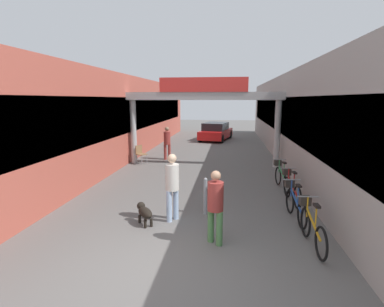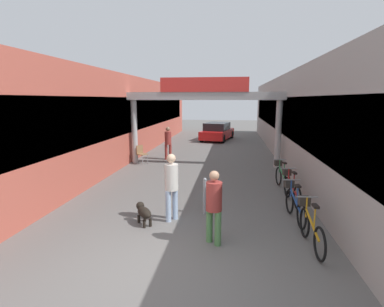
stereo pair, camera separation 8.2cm
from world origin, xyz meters
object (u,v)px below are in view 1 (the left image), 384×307
(pedestrian_carrying_crate, at_px, (167,141))
(bollard_post_metal, at_px, (205,196))
(bicycle_red_third, at_px, (291,188))
(bicycle_blue_second, at_px, (295,202))
(bicycle_orange_nearest, at_px, (311,225))
(pedestrian_with_dog, at_px, (172,183))
(dog_on_leash, at_px, (144,212))
(cafe_chair_wood_nearer, at_px, (140,153))
(parked_car_red, at_px, (216,132))
(bicycle_green_farthest, at_px, (282,176))
(pedestrian_companion, at_px, (215,203))

(pedestrian_carrying_crate, distance_m, bollard_post_metal, 7.65)
(bicycle_red_third, bearing_deg, bicycle_blue_second, -97.39)
(bicycle_orange_nearest, distance_m, bicycle_red_third, 2.78)
(pedestrian_with_dog, height_order, dog_on_leash, pedestrian_with_dog)
(cafe_chair_wood_nearer, bearing_deg, dog_on_leash, -72.40)
(pedestrian_carrying_crate, height_order, bicycle_blue_second, pedestrian_carrying_crate)
(pedestrian_with_dog, xyz_separation_m, parked_car_red, (0.35, 15.52, -0.35))
(bicycle_orange_nearest, xyz_separation_m, bicycle_green_farthest, (0.06, 4.17, 0.00))
(pedestrian_with_dog, xyz_separation_m, bicycle_green_farthest, (3.23, 3.25, -0.56))
(pedestrian_with_dog, xyz_separation_m, pedestrian_carrying_crate, (-1.77, 7.73, -0.03))
(bollard_post_metal, bearing_deg, dog_on_leash, -149.45)
(bicycle_orange_nearest, bearing_deg, bicycle_green_farthest, 89.17)
(dog_on_leash, distance_m, bicycle_green_farthest, 5.27)
(pedestrian_with_dog, bearing_deg, pedestrian_carrying_crate, 102.86)
(pedestrian_with_dog, bearing_deg, bicycle_orange_nearest, -16.11)
(bicycle_blue_second, bearing_deg, bollard_post_metal, 179.16)
(pedestrian_companion, xyz_separation_m, dog_on_leash, (-1.79, 0.80, -0.60))
(dog_on_leash, height_order, bicycle_red_third, bicycle_red_third)
(bicycle_red_third, height_order, bollard_post_metal, bollard_post_metal)
(bicycle_blue_second, bearing_deg, pedestrian_with_dog, -170.83)
(bicycle_blue_second, height_order, bollard_post_metal, bollard_post_metal)
(pedestrian_with_dog, height_order, pedestrian_carrying_crate, pedestrian_with_dog)
(bollard_post_metal, bearing_deg, bicycle_red_third, 28.08)
(pedestrian_with_dog, relative_size, bicycle_green_farthest, 1.03)
(dog_on_leash, bearing_deg, pedestrian_with_dog, 25.95)
(bicycle_green_farthest, bearing_deg, bicycle_orange_nearest, -90.83)
(bicycle_green_farthest, bearing_deg, cafe_chair_wood_nearer, 151.60)
(bicycle_red_third, distance_m, parked_car_red, 13.96)
(cafe_chair_wood_nearer, bearing_deg, bicycle_green_farthest, -28.40)
(bicycle_red_third, bearing_deg, pedestrian_carrying_crate, 130.71)
(pedestrian_companion, relative_size, dog_on_leash, 2.36)
(dog_on_leash, xyz_separation_m, bicycle_blue_second, (3.76, 0.82, 0.12))
(pedestrian_with_dog, height_order, bicycle_red_third, pedestrian_with_dog)
(bicycle_green_farthest, bearing_deg, pedestrian_carrying_crate, 138.09)
(pedestrian_companion, bearing_deg, bicycle_red_third, 54.28)
(pedestrian_companion, bearing_deg, parked_car_red, 92.70)
(pedestrian_with_dog, bearing_deg, bicycle_blue_second, 9.17)
(bicycle_orange_nearest, xyz_separation_m, parked_car_red, (-2.81, 16.43, 0.21))
(pedestrian_companion, xyz_separation_m, parked_car_red, (-0.79, 16.63, -0.27))
(pedestrian_companion, xyz_separation_m, bollard_post_metal, (-0.35, 1.66, -0.40))
(dog_on_leash, bearing_deg, bicycle_orange_nearest, -8.90)
(pedestrian_carrying_crate, xyz_separation_m, dog_on_leash, (1.11, -8.05, -0.65))
(pedestrian_carrying_crate, bearing_deg, bicycle_orange_nearest, -60.31)
(pedestrian_carrying_crate, bearing_deg, parked_car_red, 74.76)
(dog_on_leash, relative_size, parked_car_red, 0.16)
(bicycle_red_third, relative_size, parked_car_red, 0.39)
(bicycle_red_third, bearing_deg, pedestrian_with_dog, -150.42)
(bicycle_orange_nearest, relative_size, bicycle_blue_second, 1.00)
(pedestrian_companion, bearing_deg, cafe_chair_wood_nearer, 117.40)
(bicycle_orange_nearest, height_order, bicycle_red_third, same)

